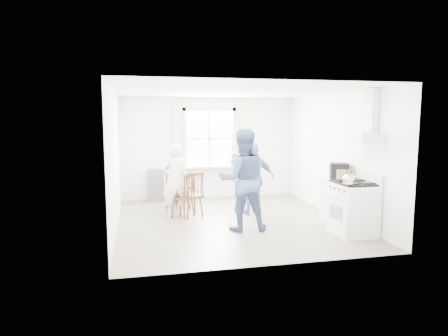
% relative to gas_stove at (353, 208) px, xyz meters
% --- Properties ---
extents(room_shell, '(4.62, 5.12, 2.64)m').
position_rel_gas_stove_xyz_m(room_shell, '(-1.91, 1.35, 0.82)').
color(room_shell, gray).
rests_on(room_shell, ground).
extents(window_assembly, '(1.88, 0.24, 1.70)m').
position_rel_gas_stove_xyz_m(window_assembly, '(-1.91, 3.80, 0.98)').
color(window_assembly, white).
rests_on(window_assembly, room_shell).
extents(range_hood, '(0.45, 0.76, 0.94)m').
position_rel_gas_stove_xyz_m(range_hood, '(0.16, -0.00, 1.42)').
color(range_hood, silver).
rests_on(range_hood, room_shell).
extents(shelf_unit, '(0.40, 0.30, 0.80)m').
position_rel_gas_stove_xyz_m(shelf_unit, '(-3.31, 3.68, -0.08)').
color(shelf_unit, slate).
rests_on(shelf_unit, ground).
extents(gas_stove, '(0.68, 0.76, 1.12)m').
position_rel_gas_stove_xyz_m(gas_stove, '(0.00, 0.00, 0.00)').
color(gas_stove, white).
rests_on(gas_stove, ground).
extents(kettle, '(0.20, 0.20, 0.28)m').
position_rel_gas_stove_xyz_m(kettle, '(-0.25, -0.24, 0.56)').
color(kettle, silver).
rests_on(kettle, gas_stove).
extents(low_cabinet, '(0.50, 0.55, 0.90)m').
position_rel_gas_stove_xyz_m(low_cabinet, '(0.07, 0.70, -0.03)').
color(low_cabinet, silver).
rests_on(low_cabinet, ground).
extents(stereo_stack, '(0.43, 0.41, 0.31)m').
position_rel_gas_stove_xyz_m(stereo_stack, '(0.09, 0.73, 0.57)').
color(stereo_stack, black).
rests_on(stereo_stack, low_cabinet).
extents(cardboard_box, '(0.34, 0.28, 0.20)m').
position_rel_gas_stove_xyz_m(cardboard_box, '(0.13, 0.60, 0.51)').
color(cardboard_box, tan).
rests_on(cardboard_box, low_cabinet).
extents(windsor_chair_a, '(0.52, 0.52, 0.98)m').
position_rel_gas_stove_xyz_m(windsor_chair_a, '(-2.62, 1.80, 0.11)').
color(windsor_chair_a, '#482917').
rests_on(windsor_chair_a, ground).
extents(windsor_chair_b, '(0.51, 0.51, 0.90)m').
position_rel_gas_stove_xyz_m(windsor_chair_b, '(-2.87, 2.36, 0.06)').
color(windsor_chair_b, '#482917').
rests_on(windsor_chair_b, ground).
extents(windsor_chair_c, '(0.55, 0.55, 0.93)m').
position_rel_gas_stove_xyz_m(windsor_chair_c, '(-2.76, 1.81, 0.09)').
color(windsor_chair_c, '#482917').
rests_on(windsor_chair_c, ground).
extents(person_left, '(0.62, 0.62, 1.57)m').
position_rel_gas_stove_xyz_m(person_left, '(-2.99, 1.91, 0.30)').
color(person_left, white).
rests_on(person_left, ground).
extents(person_mid, '(1.02, 1.02, 1.89)m').
position_rel_gas_stove_xyz_m(person_mid, '(-1.86, 0.71, 0.46)').
color(person_mid, '#455880').
rests_on(person_mid, ground).
extents(person_right, '(0.92, 0.92, 1.57)m').
position_rel_gas_stove_xyz_m(person_right, '(-1.32, 1.80, 0.30)').
color(person_right, navy).
rests_on(person_right, ground).
extents(potted_plant, '(0.19, 0.19, 0.31)m').
position_rel_gas_stove_xyz_m(potted_plant, '(-1.32, 3.71, 0.52)').
color(potted_plant, '#34753D').
rests_on(potted_plant, window_assembly).
extents(windsor_chair_d, '(0.60, 0.60, 1.02)m').
position_rel_gas_stove_xyz_m(windsor_chair_d, '(-2.93, 2.67, 0.14)').
color(windsor_chair_d, '#482917').
rests_on(windsor_chair_d, ground).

